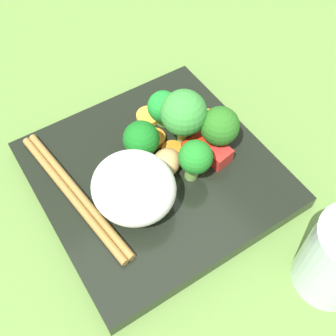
{
  "coord_description": "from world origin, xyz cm",
  "views": [
    {
      "loc": [
        15.22,
        23.34,
        41.27
      ],
      "look_at": [
        -0.49,
        1.86,
        3.95
      ],
      "focal_mm": 44.59,
      "sensor_mm": 36.0,
      "label": 1
    }
  ],
  "objects_px": {
    "broccoli_floret_2": "(163,108)",
    "chopstick_pair": "(74,194)",
    "square_plate": "(155,174)",
    "carrot_slice_2": "(172,150)",
    "rice_mound": "(134,187)"
  },
  "relations": [
    {
      "from": "square_plate",
      "to": "carrot_slice_2",
      "type": "distance_m",
      "value": 0.04
    },
    {
      "from": "square_plate",
      "to": "rice_mound",
      "type": "height_order",
      "value": "rice_mound"
    },
    {
      "from": "rice_mound",
      "to": "chopstick_pair",
      "type": "height_order",
      "value": "rice_mound"
    },
    {
      "from": "chopstick_pair",
      "to": "broccoli_floret_2",
      "type": "bearing_deg",
      "value": 97.85
    },
    {
      "from": "carrot_slice_2",
      "to": "broccoli_floret_2",
      "type": "bearing_deg",
      "value": -112.13
    },
    {
      "from": "square_plate",
      "to": "broccoli_floret_2",
      "type": "height_order",
      "value": "broccoli_floret_2"
    },
    {
      "from": "rice_mound",
      "to": "square_plate",
      "type": "bearing_deg",
      "value": -150.63
    },
    {
      "from": "chopstick_pair",
      "to": "rice_mound",
      "type": "bearing_deg",
      "value": 42.48
    },
    {
      "from": "carrot_slice_2",
      "to": "chopstick_pair",
      "type": "height_order",
      "value": "chopstick_pair"
    },
    {
      "from": "broccoli_floret_2",
      "to": "carrot_slice_2",
      "type": "bearing_deg",
      "value": 67.87
    },
    {
      "from": "square_plate",
      "to": "rice_mound",
      "type": "distance_m",
      "value": 0.06
    },
    {
      "from": "square_plate",
      "to": "broccoli_floret_2",
      "type": "relative_size",
      "value": 5.05
    },
    {
      "from": "rice_mound",
      "to": "broccoli_floret_2",
      "type": "relative_size",
      "value": 1.76
    },
    {
      "from": "broccoli_floret_2",
      "to": "chopstick_pair",
      "type": "relative_size",
      "value": 0.25
    },
    {
      "from": "square_plate",
      "to": "carrot_slice_2",
      "type": "height_order",
      "value": "carrot_slice_2"
    }
  ]
}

